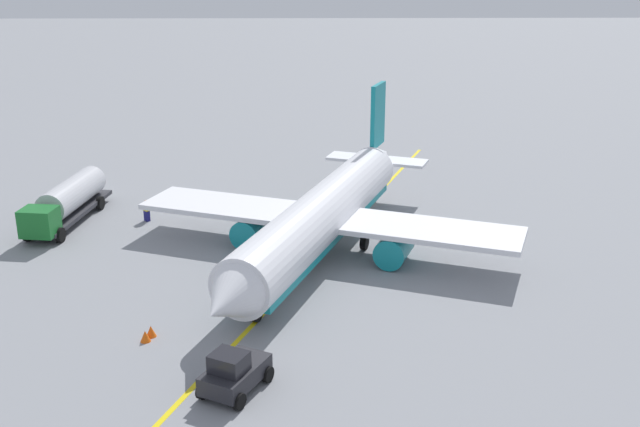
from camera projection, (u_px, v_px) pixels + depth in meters
ground_plane at (320, 254)px, 52.03m from camera, size 400.00×400.00×0.00m
airplane at (322, 216)px, 51.62m from camera, size 32.18×26.93×9.63m
fuel_tanker at (67, 201)px, 57.71m from camera, size 11.60×4.02×3.15m
pushback_tug at (234, 372)px, 35.49m from camera, size 4.12×3.60×2.20m
refueling_worker at (147, 211)px, 58.30m from camera, size 0.63×0.62×1.71m
safety_cone_nose at (145, 336)px, 40.28m from camera, size 0.57×0.57×0.63m
safety_cone_wingtip at (151, 331)px, 40.80m from camera, size 0.57×0.57×0.63m
taxi_line_marking at (320, 254)px, 52.03m from camera, size 58.29×22.37×0.01m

